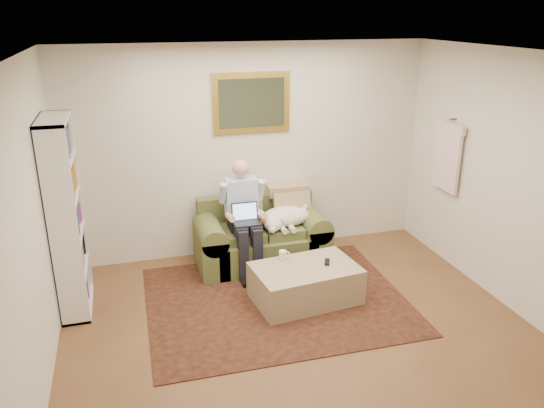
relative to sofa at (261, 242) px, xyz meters
name	(u,v)px	position (x,y,z in m)	size (l,w,h in m)	color
room_shell	(308,212)	(-0.03, -1.71, 1.03)	(4.51, 5.00, 2.61)	brown
rug	(276,300)	(-0.09, -0.94, -0.27)	(2.71, 2.17, 0.01)	black
sofa	(261,242)	(0.00, 0.00, 0.00)	(1.57, 0.80, 0.94)	brown
seated_man	(245,218)	(-0.24, -0.14, 0.39)	(0.52, 0.74, 1.32)	#8CB5D8
laptop	(246,217)	(-0.24, -0.21, 0.42)	(0.31, 0.24, 0.22)	black
sleeping_dog	(285,216)	(0.28, -0.08, 0.33)	(0.65, 0.41, 0.24)	white
ottoman	(305,283)	(0.21, -1.02, -0.07)	(1.09, 0.69, 0.39)	tan
coffee_mug	(283,255)	(0.03, -0.78, 0.17)	(0.08, 0.08, 0.10)	white
tv_remote	(327,262)	(0.47, -0.99, 0.13)	(0.05, 0.15, 0.02)	black
bookshelf	(66,218)	(-2.13, -0.47, 0.73)	(0.28, 0.80, 2.00)	white
wall_mirror	(252,103)	(0.00, 0.41, 1.63)	(0.94, 0.04, 0.72)	gold
hanging_shirt	(448,153)	(2.16, -0.47, 1.08)	(0.06, 0.52, 0.90)	#FCD0D2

